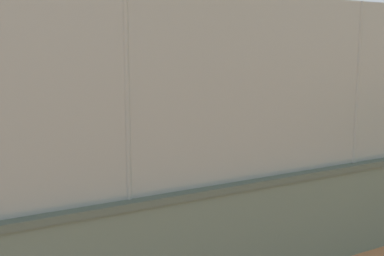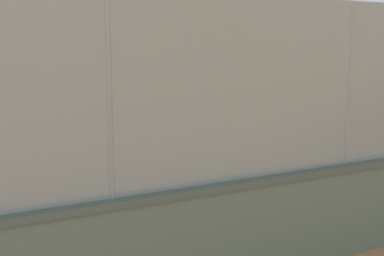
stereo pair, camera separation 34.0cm
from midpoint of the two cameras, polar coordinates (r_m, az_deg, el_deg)
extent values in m
plane|color=#B27247|center=(20.09, -10.51, 0.88)|extent=(260.00, 260.00, 0.00)
cylinder|color=gray|center=(7.04, 16.95, 4.83)|extent=(0.07, 0.07, 2.16)
cylinder|color=gray|center=(5.13, -9.36, 3.63)|extent=(0.07, 0.07, 2.16)
cylinder|color=#591919|center=(19.69, -20.91, 1.46)|extent=(0.21, 0.21, 0.82)
cylinder|color=#591919|center=(19.84, -20.53, 1.53)|extent=(0.21, 0.21, 0.82)
cylinder|color=#3372B2|center=(19.69, -20.84, 3.54)|extent=(0.48, 0.48, 0.60)
cylinder|color=tan|center=(19.41, -21.34, 3.80)|extent=(0.44, 0.50, 0.17)
cylinder|color=tan|center=(19.72, -19.61, 3.97)|extent=(0.44, 0.50, 0.17)
sphere|color=tan|center=(19.66, -20.91, 4.75)|extent=(0.23, 0.23, 0.23)
cylinder|color=navy|center=(19.65, -20.92, 5.04)|extent=(0.34, 0.34, 0.05)
cylinder|color=black|center=(19.61, -19.20, 3.96)|extent=(0.22, 0.25, 0.04)
ellipsoid|color=#333338|center=(19.47, -18.70, 3.96)|extent=(0.22, 0.25, 0.24)
cylinder|color=#B2B2B2|center=(9.95, 13.96, -5.47)|extent=(0.17, 0.17, 0.76)
cylinder|color=#B2B2B2|center=(9.80, 13.24, -5.68)|extent=(0.17, 0.17, 0.76)
cylinder|color=white|center=(9.73, 13.75, -1.80)|extent=(0.38, 0.38, 0.56)
cylinder|color=#936B4C|center=(9.97, 14.58, -0.91)|extent=(0.16, 0.54, 0.16)
cylinder|color=#936B4C|center=(9.67, 11.31, -1.10)|extent=(0.16, 0.54, 0.16)
sphere|color=#936B4C|center=(9.66, 13.84, 0.47)|extent=(0.22, 0.22, 0.22)
cylinder|color=black|center=(9.65, 13.86, 1.01)|extent=(0.26, 0.26, 0.05)
cylinder|color=black|center=(9.78, 10.51, -0.95)|extent=(0.08, 0.30, 0.04)
ellipsoid|color=#333338|center=(9.93, 9.55, -0.78)|extent=(0.07, 0.30, 0.24)
cylinder|color=#B2B2B2|center=(10.83, -17.76, -4.53)|extent=(0.20, 0.20, 0.73)
cylinder|color=#B2B2B2|center=(10.71, -18.59, -4.72)|extent=(0.20, 0.20, 0.73)
cylinder|color=white|center=(10.65, -18.35, -1.29)|extent=(0.46, 0.46, 0.54)
cylinder|color=brown|center=(10.84, -17.38, -0.48)|extent=(0.31, 0.50, 0.16)
cylinder|color=brown|center=(10.69, -20.56, -0.78)|extent=(0.31, 0.50, 0.16)
sphere|color=brown|center=(10.59, -18.45, 0.70)|extent=(0.21, 0.21, 0.21)
cylinder|color=white|center=(10.57, -18.47, 1.17)|extent=(0.29, 0.29, 0.05)
camera|label=1|loc=(0.17, -90.88, -0.14)|focal=46.84mm
camera|label=2|loc=(0.17, 89.12, 0.14)|focal=46.84mm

